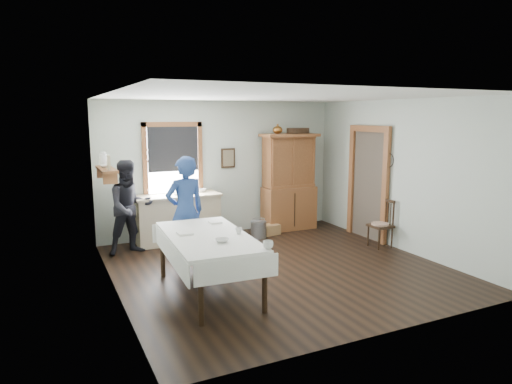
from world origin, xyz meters
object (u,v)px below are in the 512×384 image
(wicker_basket, at_px, (271,230))
(woman_blue, at_px, (185,216))
(work_counter, at_px, (178,218))
(dining_table, at_px, (208,264))
(pail, at_px, (259,229))
(spindle_chair, at_px, (380,224))
(figure_dark, at_px, (130,211))
(china_hutch, at_px, (289,182))

(wicker_basket, relative_size, woman_blue, 0.21)
(work_counter, bearing_deg, woman_blue, -100.71)
(dining_table, xyz_separation_m, wicker_basket, (2.20, 2.41, -0.31))
(pail, bearing_deg, wicker_basket, 18.55)
(spindle_chair, distance_m, woman_blue, 3.61)
(woman_blue, distance_m, figure_dark, 1.28)
(china_hutch, xyz_separation_m, woman_blue, (-2.71, -1.44, -0.19))
(woman_blue, bearing_deg, spindle_chair, 164.29)
(wicker_basket, height_order, figure_dark, figure_dark)
(dining_table, xyz_separation_m, spindle_chair, (3.62, 0.75, 0.03))
(spindle_chair, height_order, wicker_basket, spindle_chair)
(china_hutch, bearing_deg, pail, -156.45)
(woman_blue, bearing_deg, pail, -157.53)
(china_hutch, relative_size, figure_dark, 1.33)
(dining_table, relative_size, pail, 6.15)
(dining_table, bearing_deg, work_counter, 82.87)
(pail, xyz_separation_m, wicker_basket, (0.33, 0.11, -0.06))
(figure_dark, bearing_deg, work_counter, 11.41)
(woman_blue, bearing_deg, figure_dark, -65.79)
(china_hutch, relative_size, woman_blue, 1.23)
(china_hutch, relative_size, wicker_basket, 5.82)
(work_counter, distance_m, dining_table, 2.71)
(pail, bearing_deg, figure_dark, 179.24)
(work_counter, bearing_deg, pail, -14.26)
(woman_blue, bearing_deg, work_counter, -108.47)
(work_counter, height_order, pail, work_counter)
(pail, bearing_deg, work_counter, 165.68)
(work_counter, bearing_deg, dining_table, -97.08)
(china_hutch, relative_size, pail, 6.10)
(work_counter, distance_m, spindle_chair, 3.81)
(woman_blue, bearing_deg, china_hutch, -159.73)
(dining_table, xyz_separation_m, pail, (1.87, 2.30, -0.24))
(work_counter, relative_size, figure_dark, 1.05)
(china_hutch, distance_m, woman_blue, 3.08)
(china_hutch, xyz_separation_m, pail, (-0.91, -0.39, -0.85))
(pail, distance_m, wicker_basket, 0.35)
(spindle_chair, bearing_deg, wicker_basket, 129.15)
(spindle_chair, height_order, pail, spindle_chair)
(china_hutch, height_order, figure_dark, china_hutch)
(dining_table, height_order, woman_blue, woman_blue)
(spindle_chair, height_order, woman_blue, woman_blue)
(spindle_chair, bearing_deg, china_hutch, 112.06)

